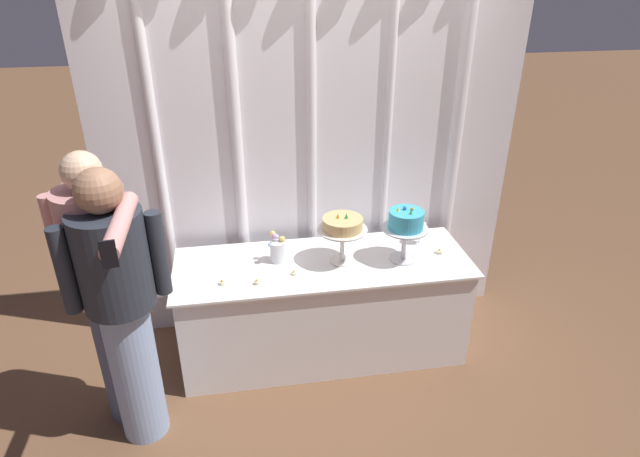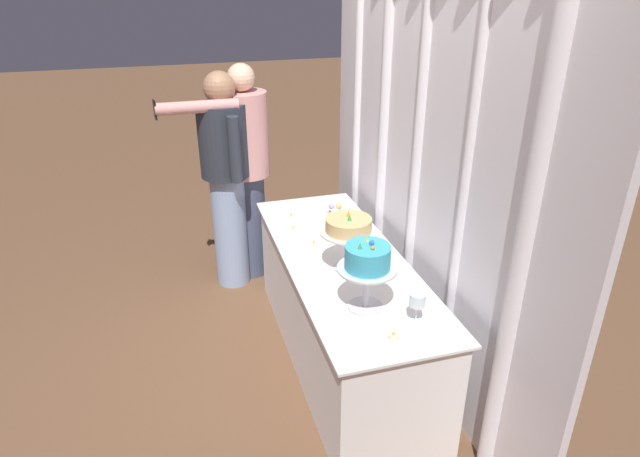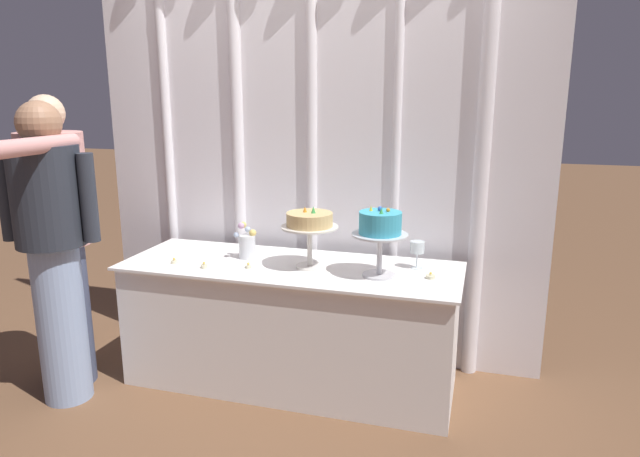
{
  "view_description": "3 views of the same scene",
  "coord_description": "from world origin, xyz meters",
  "views": [
    {
      "loc": [
        -0.5,
        -2.8,
        2.48
      ],
      "look_at": [
        -0.02,
        0.09,
        0.98
      ],
      "focal_mm": 29.63,
      "sensor_mm": 36.0,
      "label": 1
    },
    {
      "loc": [
        2.67,
        -0.82,
        2.28
      ],
      "look_at": [
        -0.24,
        0.03,
        0.82
      ],
      "focal_mm": 30.72,
      "sensor_mm": 36.0,
      "label": 2
    },
    {
      "loc": [
        1.03,
        -2.79,
        1.67
      ],
      "look_at": [
        0.16,
        0.17,
        0.93
      ],
      "focal_mm": 31.77,
      "sensor_mm": 36.0,
      "label": 3
    }
  ],
  "objects": [
    {
      "name": "cake_display_nearleft",
      "position": [
        0.12,
        0.09,
        0.97
      ],
      "size": [
        0.32,
        0.32,
        0.35
      ],
      "color": "silver",
      "rests_on": "cake_table"
    },
    {
      "name": "tealight_near_right",
      "position": [
        -0.2,
        -0.02,
        0.73
      ],
      "size": [
        0.04,
        0.04,
        0.03
      ],
      "color": "beige",
      "rests_on": "cake_table"
    },
    {
      "name": "guest_man_pink_jacket",
      "position": [
        -1.14,
        -0.42,
        0.89
      ],
      "size": [
        0.51,
        0.43,
        1.64
      ],
      "color": "#93ADD6",
      "rests_on": "ground_plane"
    },
    {
      "name": "cake_display_nearright",
      "position": [
        0.52,
        0.04,
        0.99
      ],
      "size": [
        0.3,
        0.3,
        0.38
      ],
      "color": "silver",
      "rests_on": "cake_table"
    },
    {
      "name": "tealight_far_left",
      "position": [
        -0.65,
        -0.06,
        0.73
      ],
      "size": [
        0.04,
        0.04,
        0.03
      ],
      "color": "beige",
      "rests_on": "cake_table"
    },
    {
      "name": "tealight_far_right",
      "position": [
        0.79,
        0.08,
        0.73
      ],
      "size": [
        0.05,
        0.05,
        0.03
      ],
      "color": "beige",
      "rests_on": "cake_table"
    },
    {
      "name": "draped_curtain",
      "position": [
        0.01,
        0.55,
        1.5
      ],
      "size": [
        2.84,
        0.15,
        2.85
      ],
      "color": "white",
      "rests_on": "ground_plane"
    },
    {
      "name": "flower_vase",
      "position": [
        -0.29,
        0.16,
        0.81
      ],
      "size": [
        0.12,
        0.11,
        0.22
      ],
      "color": "silver",
      "rests_on": "cake_table"
    },
    {
      "name": "tealight_near_left",
      "position": [
        -0.44,
        -0.09,
        0.74
      ],
      "size": [
        0.04,
        0.04,
        0.04
      ],
      "color": "beige",
      "rests_on": "cake_table"
    },
    {
      "name": "ground_plane",
      "position": [
        0.0,
        0.0,
        0.0
      ],
      "size": [
        24.0,
        24.0,
        0.0
      ],
      "primitive_type": "plane",
      "color": "brown"
    },
    {
      "name": "guest_girl_blue_dress",
      "position": [
        -1.25,
        -0.26,
        0.91
      ],
      "size": [
        0.5,
        0.83,
        1.66
      ],
      "color": "#4C5675",
      "rests_on": "ground_plane"
    },
    {
      "name": "cake_table",
      "position": [
        0.0,
        0.1,
        0.36
      ],
      "size": [
        1.92,
        0.68,
        0.72
      ],
      "color": "white",
      "rests_on": "ground_plane"
    },
    {
      "name": "wine_glass",
      "position": [
        0.69,
        0.24,
        0.84
      ],
      "size": [
        0.08,
        0.08,
        0.15
      ],
      "color": "silver",
      "rests_on": "cake_table"
    }
  ]
}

